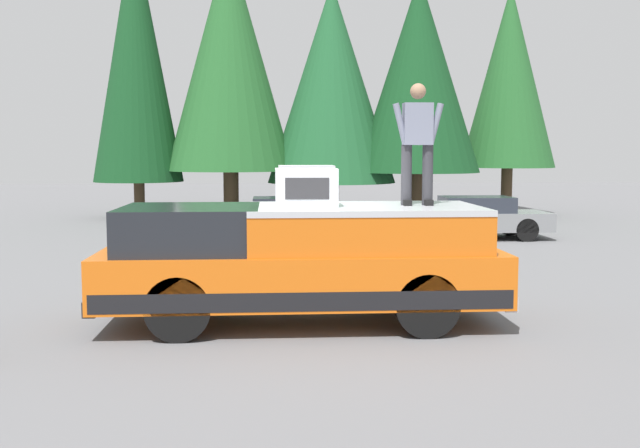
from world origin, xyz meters
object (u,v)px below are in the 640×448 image
compressor_unit (306,186)px  parked_car_grey (473,218)px  person_on_truck_bed (417,141)px  pickup_truck (301,262)px  parked_car_black (285,219)px

compressor_unit → parked_car_grey: size_ratio=0.20×
person_on_truck_bed → parked_car_grey: 10.60m
compressor_unit → parked_car_grey: 11.21m
pickup_truck → compressor_unit: size_ratio=6.60×
parked_car_grey → pickup_truck: bearing=152.4°
compressor_unit → person_on_truck_bed: 1.68m
person_on_truck_bed → compressor_unit: bearing=93.8°
pickup_truck → parked_car_grey: 11.13m
person_on_truck_bed → parked_car_grey: size_ratio=0.41×
parked_car_black → person_on_truck_bed: bearing=-170.5°
parked_car_grey → parked_car_black: size_ratio=1.00×
pickup_truck → parked_car_black: pickup_truck is taller
parked_car_grey → person_on_truck_bed: bearing=160.2°
parked_car_black → compressor_unit: bearing=-179.5°
compressor_unit → parked_car_black: (9.88, 0.09, -1.35)m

